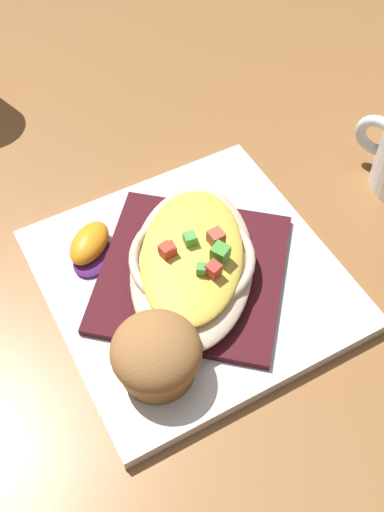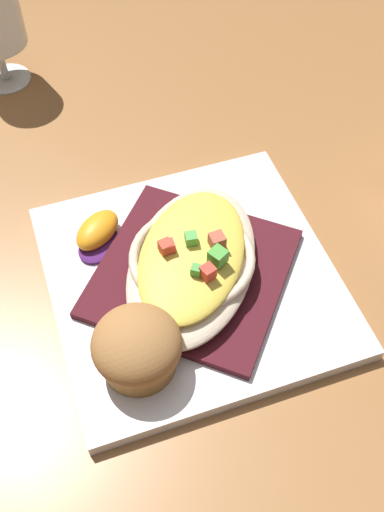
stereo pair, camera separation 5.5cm
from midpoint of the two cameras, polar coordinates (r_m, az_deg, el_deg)
The scene contains 6 objects.
ground_plane at distance 0.59m, azimuth -2.68°, elevation -2.76°, with size 2.60×2.60×0.00m, color #936035.
square_plate at distance 0.59m, azimuth -2.71°, elevation -2.36°, with size 0.26×0.26×0.01m, color white.
folded_napkin at distance 0.58m, azimuth -2.75°, elevation -1.73°, with size 0.17×0.17×0.01m, color #45151C.
gratin_dish at distance 0.56m, azimuth -2.83°, elevation -0.49°, with size 0.17×0.22×0.05m.
muffin at distance 0.51m, azimuth -6.51°, elevation -9.31°, with size 0.08×0.08×0.06m.
orange_garnish at distance 0.60m, azimuth -12.09°, elevation 0.74°, with size 0.06×0.07×0.02m.
Camera 1 is at (0.10, 0.32, 0.49)m, focal length 42.98 mm.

